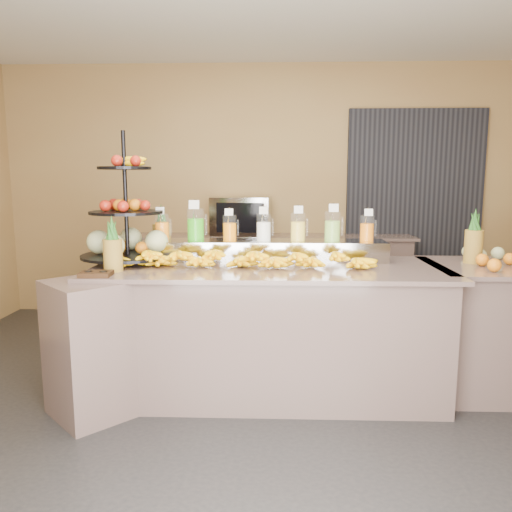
# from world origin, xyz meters

# --- Properties ---
(ground) EXTENTS (6.00, 6.00, 0.00)m
(ground) POSITION_xyz_m (0.00, 0.00, 0.00)
(ground) COLOR black
(ground) RESTS_ON ground
(room_envelope) EXTENTS (6.04, 5.02, 2.82)m
(room_envelope) POSITION_xyz_m (0.19, 0.79, 1.88)
(room_envelope) COLOR olive
(room_envelope) RESTS_ON ground
(buffet_counter) EXTENTS (2.75, 1.25, 0.93)m
(buffet_counter) POSITION_xyz_m (-0.12, 0.26, 0.47)
(buffet_counter) COLOR gray
(buffet_counter) RESTS_ON ground
(right_counter) EXTENTS (1.08, 0.88, 0.93)m
(right_counter) POSITION_xyz_m (1.70, 0.40, 0.47)
(right_counter) COLOR gray
(right_counter) RESTS_ON ground
(back_ledge) EXTENTS (3.10, 0.55, 0.93)m
(back_ledge) POSITION_xyz_m (0.00, 2.25, 0.47)
(back_ledge) COLOR gray
(back_ledge) RESTS_ON ground
(pitcher_tray) EXTENTS (1.85, 0.30, 0.15)m
(pitcher_tray) POSITION_xyz_m (-0.04, 0.58, 1.01)
(pitcher_tray) COLOR gray
(pitcher_tray) RESTS_ON buffet_counter
(juice_pitcher_orange_a) EXTENTS (0.11, 0.11, 0.27)m
(juice_pitcher_orange_a) POSITION_xyz_m (-0.82, 0.58, 1.17)
(juice_pitcher_orange_a) COLOR silver
(juice_pitcher_orange_a) RESTS_ON pitcher_tray
(juice_pitcher_green) EXTENTS (0.13, 0.14, 0.32)m
(juice_pitcher_green) POSITION_xyz_m (-0.56, 0.58, 1.19)
(juice_pitcher_green) COLOR silver
(juice_pitcher_green) RESTS_ON pitcher_tray
(juice_pitcher_orange_b) EXTENTS (0.11, 0.11, 0.26)m
(juice_pitcher_orange_b) POSITION_xyz_m (-0.30, 0.58, 1.17)
(juice_pitcher_orange_b) COLOR silver
(juice_pitcher_orange_b) RESTS_ON pitcher_tray
(juice_pitcher_milk) EXTENTS (0.11, 0.12, 0.27)m
(juice_pitcher_milk) POSITION_xyz_m (-0.04, 0.58, 1.17)
(juice_pitcher_milk) COLOR silver
(juice_pitcher_milk) RESTS_ON pitcher_tray
(juice_pitcher_lemon) EXTENTS (0.11, 0.12, 0.28)m
(juice_pitcher_lemon) POSITION_xyz_m (0.22, 0.58, 1.17)
(juice_pitcher_lemon) COLOR silver
(juice_pitcher_lemon) RESTS_ON pitcher_tray
(juice_pitcher_lime) EXTENTS (0.12, 0.13, 0.29)m
(juice_pitcher_lime) POSITION_xyz_m (0.48, 0.58, 1.18)
(juice_pitcher_lime) COLOR silver
(juice_pitcher_lime) RESTS_ON pitcher_tray
(juice_pitcher_orange_c) EXTENTS (0.11, 0.11, 0.26)m
(juice_pitcher_orange_c) POSITION_xyz_m (0.74, 0.58, 1.17)
(juice_pitcher_orange_c) COLOR silver
(juice_pitcher_orange_c) RESTS_ON pitcher_tray
(banana_heap) EXTENTS (1.88, 0.17, 0.16)m
(banana_heap) POSITION_xyz_m (-0.23, 0.28, 1.00)
(banana_heap) COLOR yellow
(banana_heap) RESTS_ON buffet_counter
(fruit_stand) EXTENTS (0.80, 0.80, 0.96)m
(fruit_stand) POSITION_xyz_m (-1.00, 0.43, 1.17)
(fruit_stand) COLOR black
(fruit_stand) RESTS_ON buffet_counter
(condiment_caddy) EXTENTS (0.20, 0.16, 0.03)m
(condiment_caddy) POSITION_xyz_m (-1.11, -0.10, 0.94)
(condiment_caddy) COLOR #311B0D
(condiment_caddy) RESTS_ON buffet_counter
(pineapple_left_a) EXTENTS (0.13, 0.13, 0.38)m
(pineapple_left_a) POSITION_xyz_m (-1.05, 0.08, 1.07)
(pineapple_left_a) COLOR brown
(pineapple_left_a) RESTS_ON buffet_counter
(pineapple_left_b) EXTENTS (0.14, 0.14, 0.42)m
(pineapple_left_b) POSITION_xyz_m (-0.85, 0.70, 1.09)
(pineapple_left_b) COLOR brown
(pineapple_left_b) RESTS_ON buffet_counter
(right_fruit_pile) EXTENTS (0.46, 0.44, 0.25)m
(right_fruit_pile) POSITION_xyz_m (1.65, 0.34, 1.01)
(right_fruit_pile) COLOR brown
(right_fruit_pile) RESTS_ON right_counter
(oven_warmer) EXTENTS (0.66, 0.49, 0.42)m
(oven_warmer) POSITION_xyz_m (-0.32, 2.25, 1.14)
(oven_warmer) COLOR gray
(oven_warmer) RESTS_ON back_ledge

